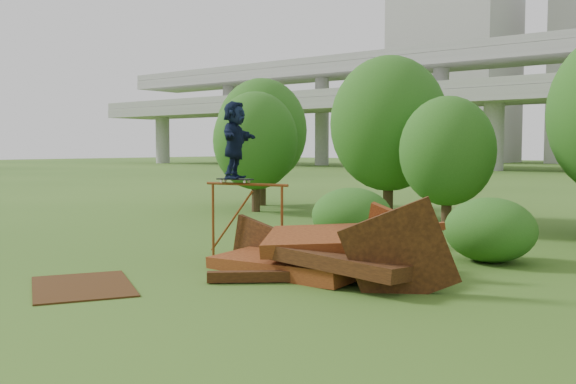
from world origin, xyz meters
The scene contains 13 objects.
ground centered at (0.00, 0.00, 0.00)m, with size 240.00×240.00×0.00m, color #2D5116.
scrap_pile centered at (0.35, 1.75, 0.41)m, with size 5.76×3.76×2.10m.
grind_rail centered at (-2.10, 2.13, 1.21)m, with size 2.09×0.47×1.74m.
skateboard centered at (-2.39, 2.07, 1.82)m, with size 0.90×0.39×0.09m.
skater centered at (-2.39, 2.07, 2.71)m, with size 1.63×0.52×1.76m, color #0E1832.
flat_plate centered at (-2.52, -1.89, 0.01)m, with size 2.39×1.71×0.03m, color #3B210C.
tree_0 centered at (-9.06, 10.45, 2.79)m, with size 3.35×3.35×4.73m.
tree_1 centered at (-3.66, 11.39, 3.37)m, with size 4.14×4.14×5.76m.
tree_2 centered at (-0.71, 9.76, 2.42)m, with size 2.92×2.92×4.11m.
tree_6 centered at (-10.66, 12.69, 3.25)m, with size 3.97×3.97×5.54m.
shrub_left centered at (-1.44, 5.53, 0.75)m, with size 2.16×1.99×1.49m, color #205215.
shrub_right centered at (2.38, 5.21, 0.72)m, with size 2.03×1.86×1.44m, color #205215.
building_left centered at (-38.00, 95.00, 17.50)m, with size 18.00×16.00×35.00m, color #9E9E99.
Camera 1 is at (7.56, -8.64, 2.55)m, focal length 40.00 mm.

